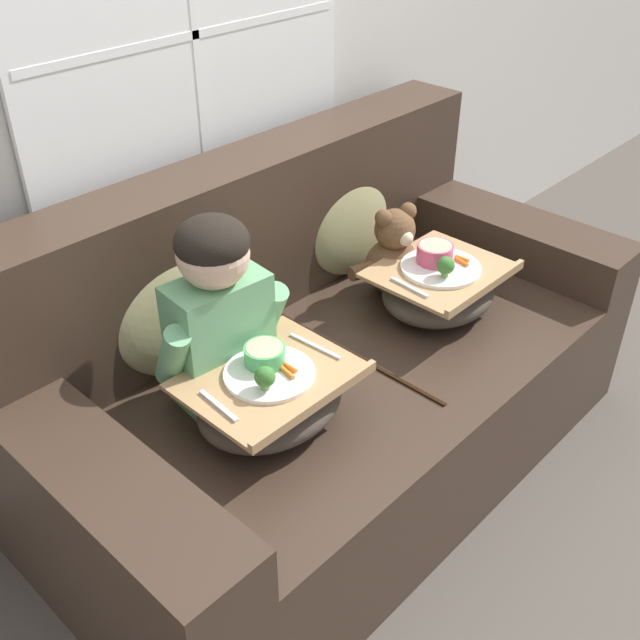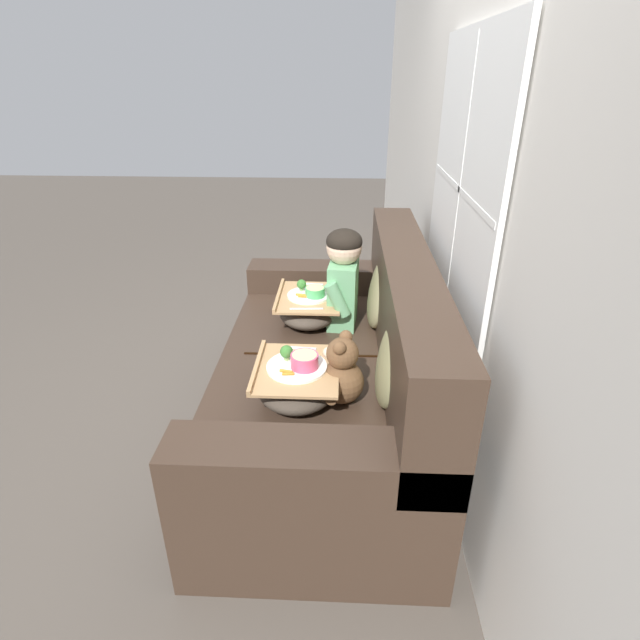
# 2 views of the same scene
# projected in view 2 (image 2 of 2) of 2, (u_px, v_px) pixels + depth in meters

# --- Properties ---
(ground_plane) EXTENTS (14.00, 14.00, 0.00)m
(ground_plane) POSITION_uv_depth(u_px,v_px,m) (322.00, 431.00, 2.63)
(ground_plane) COLOR #4C443D
(wall_back_with_window) EXTENTS (8.00, 0.08, 2.60)m
(wall_back_with_window) POSITION_uv_depth(u_px,v_px,m) (473.00, 181.00, 2.02)
(wall_back_with_window) COLOR beige
(wall_back_with_window) RESTS_ON ground_plane
(couch) EXTENTS (1.89, 0.99, 0.96)m
(couch) POSITION_uv_depth(u_px,v_px,m) (336.00, 378.00, 2.48)
(couch) COLOR #38281E
(couch) RESTS_ON ground_plane
(throw_pillow_behind_child) EXTENTS (0.42, 0.20, 0.44)m
(throw_pillow_behind_child) POSITION_uv_depth(u_px,v_px,m) (382.00, 289.00, 2.64)
(throw_pillow_behind_child) COLOR tan
(throw_pillow_behind_child) RESTS_ON couch
(throw_pillow_behind_teddy) EXTENTS (0.39, 0.19, 0.41)m
(throw_pillow_behind_teddy) POSITION_uv_depth(u_px,v_px,m) (393.00, 360.00, 2.00)
(throw_pillow_behind_teddy) COLOR #898456
(throw_pillow_behind_teddy) RESTS_ON couch
(child_figure) EXTENTS (0.38, 0.19, 0.53)m
(child_figure) POSITION_uv_depth(u_px,v_px,m) (343.00, 273.00, 2.61)
(child_figure) COLOR #66A370
(child_figure) RESTS_ON couch
(teddy_bear) EXTENTS (0.33, 0.24, 0.30)m
(teddy_bear) POSITION_uv_depth(u_px,v_px,m) (341.00, 374.00, 2.04)
(teddy_bear) COLOR brown
(teddy_bear) RESTS_ON couch
(lap_tray_child) EXTENTS (0.42, 0.34, 0.23)m
(lap_tray_child) POSITION_uv_depth(u_px,v_px,m) (309.00, 308.00, 2.71)
(lap_tray_child) COLOR #473D33
(lap_tray_child) RESTS_ON child_figure
(lap_tray_teddy) EXTENTS (0.40, 0.34, 0.23)m
(lap_tray_teddy) POSITION_uv_depth(u_px,v_px,m) (297.00, 382.00, 2.06)
(lap_tray_teddy) COLOR #473D33
(lap_tray_teddy) RESTS_ON teddy_bear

